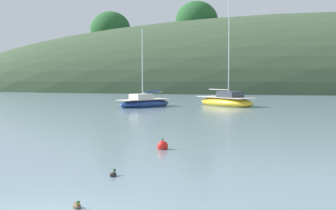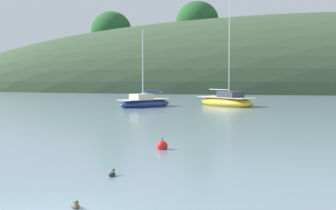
% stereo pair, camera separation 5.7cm
% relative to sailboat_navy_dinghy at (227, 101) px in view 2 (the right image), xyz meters
% --- Properties ---
extents(sailboat_navy_dinghy, '(6.34, 6.59, 10.23)m').
position_rel_sailboat_navy_dinghy_xyz_m(sailboat_navy_dinghy, '(0.00, 0.00, 0.00)').
color(sailboat_navy_dinghy, gold).
rests_on(sailboat_navy_dinghy, ground).
extents(sailboat_grey_yawl, '(5.04, 5.79, 7.23)m').
position_rel_sailboat_navy_dinghy_xyz_m(sailboat_grey_yawl, '(-7.33, -2.52, -0.05)').
color(sailboat_grey_yawl, navy).
rests_on(sailboat_grey_yawl, ground).
extents(mooring_buoy_channel, '(0.44, 0.44, 0.54)m').
position_rel_sailboat_navy_dinghy_xyz_m(mooring_buoy_channel, '(-1.78, -28.60, -0.29)').
color(mooring_buoy_channel, red).
rests_on(mooring_buoy_channel, ground).
extents(duck_trailing, '(0.20, 0.43, 0.24)m').
position_rel_sailboat_navy_dinghy_xyz_m(duck_trailing, '(-2.42, -34.23, -0.36)').
color(duck_trailing, '#2D2823').
rests_on(duck_trailing, ground).
extents(duck_lead, '(0.33, 0.40, 0.24)m').
position_rel_sailboat_navy_dinghy_xyz_m(duck_lead, '(-2.35, -37.93, -0.36)').
color(duck_lead, brown).
rests_on(duck_lead, ground).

